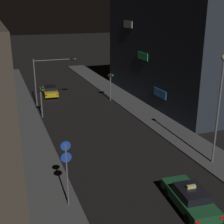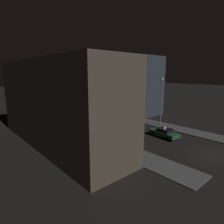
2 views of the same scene
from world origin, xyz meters
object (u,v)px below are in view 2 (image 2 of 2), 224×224
object	(u,v)px
sign_pole_left	(117,124)
traffic_light_overhead	(61,96)
far_car	(55,109)
taxi	(164,133)
street_lamp_near_block	(161,96)
traffic_light_right_kerb	(91,101)
traffic_light_left_kerb	(63,108)

from	to	relation	value
sign_pole_left	traffic_light_overhead	bearing A→B (deg)	82.39
far_car	traffic_light_overhead	xyz separation A→B (m)	(-0.42, -4.18, 3.56)
taxi	far_car	xyz separation A→B (m)	(-3.56, 28.73, -0.00)
taxi	street_lamp_near_block	size ratio (longest dim) A/B	0.54
traffic_light_overhead	traffic_light_right_kerb	world-z (taller)	traffic_light_overhead
taxi	street_lamp_near_block	bearing A→B (deg)	39.90
traffic_light_overhead	traffic_light_left_kerb	bearing A→B (deg)	-113.24
traffic_light_right_kerb	sign_pole_left	world-z (taller)	sign_pole_left
traffic_light_overhead	traffic_light_right_kerb	distance (m)	7.85
far_car	traffic_light_left_kerb	size ratio (longest dim) A/B	1.32
traffic_light_left_kerb	sign_pole_left	world-z (taller)	sign_pole_left
traffic_light_right_kerb	traffic_light_left_kerb	bearing A→B (deg)	-159.08
sign_pole_left	street_lamp_near_block	size ratio (longest dim) A/B	0.51
traffic_light_overhead	traffic_light_right_kerb	bearing A→B (deg)	-6.98
traffic_light_left_kerb	traffic_light_right_kerb	size ratio (longest dim) A/B	0.95
traffic_light_left_kerb	traffic_light_overhead	bearing A→B (deg)	66.76
traffic_light_right_kerb	sign_pole_left	bearing A→B (deg)	-116.75
far_car	traffic_light_overhead	bearing A→B (deg)	-95.75
traffic_light_overhead	sign_pole_left	distance (m)	22.07
traffic_light_left_kerb	street_lamp_near_block	size ratio (longest dim) A/B	0.41
traffic_light_overhead	street_lamp_near_block	world-z (taller)	street_lamp_near_block
far_car	traffic_light_right_kerb	distance (m)	9.03
sign_pole_left	street_lamp_near_block	xyz separation A→B (m)	(11.91, 1.46, 2.70)
traffic_light_right_kerb	street_lamp_near_block	bearing A→B (deg)	-85.94
traffic_light_left_kerb	traffic_light_right_kerb	world-z (taller)	traffic_light_right_kerb
taxi	traffic_light_overhead	xyz separation A→B (m)	(-3.99, 24.54, 3.56)
far_car	sign_pole_left	world-z (taller)	sign_pole_left
traffic_light_overhead	street_lamp_near_block	bearing A→B (deg)	-66.17
sign_pole_left	street_lamp_near_block	bearing A→B (deg)	7.00
taxi	sign_pole_left	size ratio (longest dim) A/B	1.07
far_car	sign_pole_left	size ratio (longest dim) A/B	1.05
street_lamp_near_block	taxi	bearing A→B (deg)	-140.10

